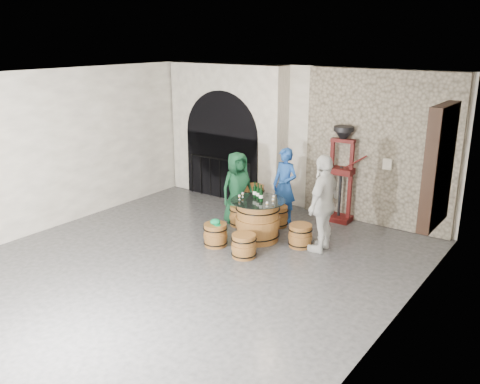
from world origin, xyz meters
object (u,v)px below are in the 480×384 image
Objects in this scene: barrel_table at (258,220)px; side_barrel at (254,199)px; person_white at (324,203)px; wine_bottle_right at (258,193)px; barrel_stool_near_left at (215,235)px; wine_bottle_left at (255,191)px; person_green at (237,188)px; person_blue at (285,185)px; barrel_stool_far at (277,216)px; barrel_stool_left at (240,215)px; corking_press at (341,167)px; wine_bottle_center at (261,195)px; barrel_stool_right at (300,236)px; barrel_stool_near_right at (244,246)px.

barrel_table reaches higher than side_barrel.
wine_bottle_right is at bearing -81.61° from person_white.
wine_bottle_left is (0.34, 0.81, 0.72)m from barrel_stool_near_left.
wine_bottle_right is (0.83, -0.46, 0.17)m from person_green.
person_blue is (0.75, 0.67, 0.03)m from person_green.
wine_bottle_right is (-0.04, 0.05, 0.54)m from barrel_table.
wine_bottle_left is at bearing -94.19° from barrel_stool_far.
person_green is at bearing -84.77° from side_barrel.
wine_bottle_left is at bearing 157.47° from wine_bottle_right.
corking_press is at bearing 43.98° from barrel_stool_left.
barrel_stool_left is at bearing 102.49° from barrel_stool_near_left.
person_green is at bearing 149.25° from barrel_table.
person_green is at bearing -131.50° from person_blue.
barrel_stool_near_left is at bearing -77.02° from side_barrel.
wine_bottle_center is at bearing -33.85° from wine_bottle_right.
corking_press is at bearing 50.36° from barrel_stool_far.
barrel_stool_right is 1.00× the size of barrel_stool_near_right.
corking_press is at bearing 69.84° from wine_bottle_center.
barrel_stool_near_left is at bearing -61.81° from person_white.
barrel_table is 2.27× the size of barrel_stool_right.
barrel_stool_far is 1.00× the size of barrel_stool_near_left.
wine_bottle_center is at bearing 50.07° from barrel_stool_near_left.
corking_press is (0.72, 1.96, 0.25)m from wine_bottle_center.
barrel_stool_right is 1.60m from barrel_stool_near_left.
wine_bottle_center is (0.17, -0.88, 0.72)m from barrel_stool_far.
person_green is at bearing -156.41° from barrel_stool_far.
wine_bottle_center is at bearing -76.66° from person_white.
barrel_stool_near_left is 1.40m from person_green.
barrel_stool_right is at bearing -8.95° from barrel_stool_left.
barrel_stool_right is at bearing 8.88° from wine_bottle_right.
barrel_stool_left is 1.43× the size of wine_bottle_center.
person_white is (0.40, 0.09, 0.69)m from barrel_stool_right.
wine_bottle_center is 0.15m from wine_bottle_right.
person_green is 4.74× the size of wine_bottle_right.
corking_press reaches higher than barrel_table.
barrel_stool_far is 1.02m from person_green.
barrel_stool_right is at bearing 12.85° from barrel_table.
corking_press reaches higher than barrel_stool_far.
barrel_stool_near_left is 0.71× the size of side_barrel.
corking_press is (0.89, 1.07, 0.97)m from barrel_stool_far.
barrel_stool_left is 0.30× the size of person_green.
corking_press is (0.55, 2.75, 0.97)m from barrel_stool_near_right.
corking_press is at bearing 45.23° from person_blue.
wine_bottle_center is 1.00× the size of wine_bottle_right.
barrel_stool_right is at bearing -35.77° from barrel_stool_far.
barrel_stool_right is 0.81m from person_white.
barrel_stool_far and barrel_stool_near_left have the same top height.
barrel_table is 0.88m from barrel_stool_right.
barrel_stool_near_right is 1.09m from wine_bottle_center.
barrel_stool_right is at bearing -39.79° from person_blue.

